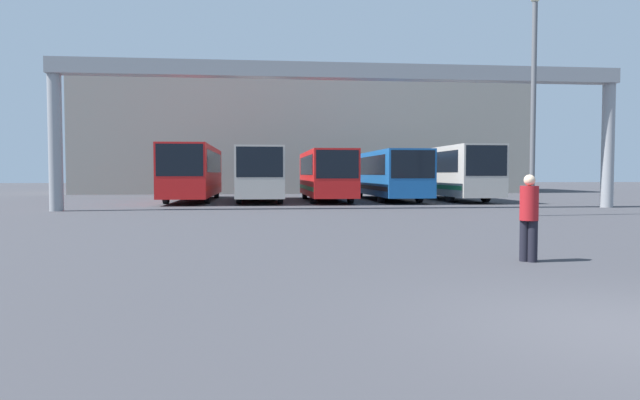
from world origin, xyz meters
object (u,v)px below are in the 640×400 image
(bus_slot_1, at_px, (260,171))
(pedestrian_near_left, at_px, (529,216))
(bus_slot_3, at_px, (387,172))
(bus_slot_0, at_px, (194,170))
(bus_slot_2, at_px, (326,173))
(bus_slot_4, at_px, (449,170))
(lamp_post, at_px, (534,96))

(bus_slot_1, xyz_separation_m, pedestrian_near_left, (5.04, -24.18, -0.94))
(bus_slot_3, distance_m, pedestrian_near_left, 25.42)
(bus_slot_0, relative_size, bus_slot_3, 1.01)
(bus_slot_1, bearing_deg, bus_slot_2, 1.10)
(bus_slot_3, height_order, bus_slot_4, bus_slot_4)
(bus_slot_2, xyz_separation_m, pedestrian_near_left, (1.02, -24.25, -0.86))
(bus_slot_0, height_order, bus_slot_1, bus_slot_0)
(bus_slot_2, bearing_deg, bus_slot_3, 13.56)
(bus_slot_2, distance_m, bus_slot_3, 4.14)
(bus_slot_1, bearing_deg, bus_slot_4, 4.87)
(bus_slot_3, height_order, lamp_post, lamp_post)
(bus_slot_4, height_order, lamp_post, lamp_post)
(bus_slot_0, xyz_separation_m, pedestrian_near_left, (9.06, -25.30, -1.01))
(bus_slot_1, height_order, bus_slot_2, bus_slot_1)
(bus_slot_1, xyz_separation_m, bus_slot_2, (4.02, 0.08, -0.08))
(bus_slot_3, distance_m, lamp_post, 14.58)
(bus_slot_3, bearing_deg, pedestrian_near_left, -96.79)
(pedestrian_near_left, bearing_deg, bus_slot_2, 136.90)
(pedestrian_near_left, bearing_deg, bus_slot_3, 127.71)
(bus_slot_1, distance_m, bus_slot_4, 12.11)
(bus_slot_1, height_order, lamp_post, lamp_post)
(bus_slot_1, height_order, bus_slot_3, bus_slot_1)
(bus_slot_4, relative_size, lamp_post, 1.41)
(bus_slot_2, relative_size, lamp_post, 1.20)
(bus_slot_0, xyz_separation_m, bus_slot_4, (16.09, -0.10, 0.01))
(bus_slot_1, distance_m, lamp_post, 17.06)
(bus_slot_1, relative_size, pedestrian_near_left, 6.18)
(bus_slot_3, relative_size, bus_slot_4, 1.00)
(bus_slot_2, bearing_deg, bus_slot_4, 6.74)
(bus_slot_0, xyz_separation_m, bus_slot_2, (8.04, -1.05, -0.15))
(pedestrian_near_left, xyz_separation_m, lamp_post, (5.64, 11.19, 3.83))
(pedestrian_near_left, relative_size, lamp_post, 0.19)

